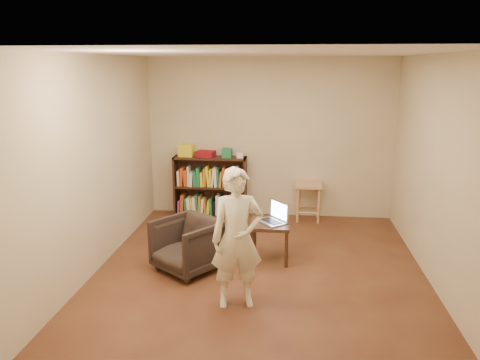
# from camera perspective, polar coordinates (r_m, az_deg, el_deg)

# --- Properties ---
(floor) EXTENTS (4.50, 4.50, 0.00)m
(floor) POSITION_cam_1_polar(r_m,az_deg,el_deg) (5.89, 2.40, -10.95)
(floor) COLOR #492117
(floor) RESTS_ON ground
(ceiling) EXTENTS (4.50, 4.50, 0.00)m
(ceiling) POSITION_cam_1_polar(r_m,az_deg,el_deg) (5.35, 2.70, 15.23)
(ceiling) COLOR white
(ceiling) RESTS_ON wall_back
(wall_back) EXTENTS (4.00, 0.00, 4.00)m
(wall_back) POSITION_cam_1_polar(r_m,az_deg,el_deg) (7.68, 3.65, 5.10)
(wall_back) COLOR beige
(wall_back) RESTS_ON floor
(wall_left) EXTENTS (0.00, 4.50, 4.50)m
(wall_left) POSITION_cam_1_polar(r_m,az_deg,el_deg) (5.94, -17.09, 1.88)
(wall_left) COLOR beige
(wall_left) RESTS_ON floor
(wall_right) EXTENTS (0.00, 4.50, 4.50)m
(wall_right) POSITION_cam_1_polar(r_m,az_deg,el_deg) (5.71, 23.00, 0.91)
(wall_right) COLOR beige
(wall_right) RESTS_ON floor
(bookshelf) EXTENTS (1.20, 0.30, 1.00)m
(bookshelf) POSITION_cam_1_polar(r_m,az_deg,el_deg) (7.81, -3.63, -1.20)
(bookshelf) COLOR black
(bookshelf) RESTS_ON floor
(box_yellow) EXTENTS (0.25, 0.20, 0.19)m
(box_yellow) POSITION_cam_1_polar(r_m,az_deg,el_deg) (7.75, -6.56, 3.59)
(box_yellow) COLOR yellow
(box_yellow) RESTS_ON bookshelf
(red_cloth) EXTENTS (0.33, 0.26, 0.10)m
(red_cloth) POSITION_cam_1_polar(r_m,az_deg,el_deg) (7.69, -4.23, 3.20)
(red_cloth) COLOR maroon
(red_cloth) RESTS_ON bookshelf
(box_green) EXTENTS (0.16, 0.16, 0.15)m
(box_green) POSITION_cam_1_polar(r_m,az_deg,el_deg) (7.61, -1.58, 3.31)
(box_green) COLOR #1E7244
(box_green) RESTS_ON bookshelf
(box_white) EXTENTS (0.11, 0.11, 0.08)m
(box_white) POSITION_cam_1_polar(r_m,az_deg,el_deg) (7.58, -0.03, 3.01)
(box_white) COLOR white
(box_white) RESTS_ON bookshelf
(stool) EXTENTS (0.42, 0.42, 0.61)m
(stool) POSITION_cam_1_polar(r_m,az_deg,el_deg) (7.63, 8.32, -1.28)
(stool) COLOR #AC7F54
(stool) RESTS_ON floor
(armchair) EXTENTS (0.99, 0.99, 0.65)m
(armchair) POSITION_cam_1_polar(r_m,az_deg,el_deg) (5.81, -6.38, -7.89)
(armchair) COLOR black
(armchair) RESTS_ON floor
(side_table) EXTENTS (0.49, 0.49, 0.51)m
(side_table) POSITION_cam_1_polar(r_m,az_deg,el_deg) (6.05, 3.70, -5.98)
(side_table) COLOR black
(side_table) RESTS_ON floor
(laptop) EXTENTS (0.42, 0.44, 0.27)m
(laptop) POSITION_cam_1_polar(r_m,az_deg,el_deg) (6.03, 4.20, -4.57)
(laptop) COLOR #BCBCC1
(laptop) RESTS_ON side_table
(person) EXTENTS (0.61, 0.47, 1.48)m
(person) POSITION_cam_1_polar(r_m,az_deg,el_deg) (4.83, -0.35, -7.15)
(person) COLOR #ECE5C2
(person) RESTS_ON floor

